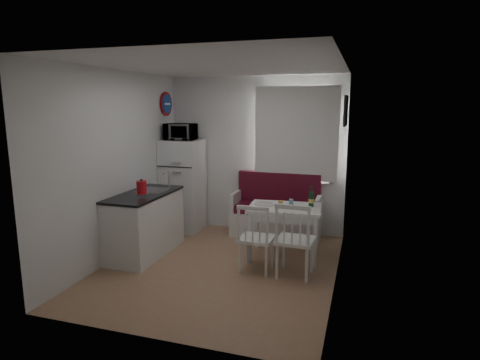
# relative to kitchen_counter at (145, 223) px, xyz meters

# --- Properties ---
(floor) EXTENTS (3.00, 3.50, 0.02)m
(floor) POSITION_rel_kitchen_counter_xyz_m (1.20, -0.16, -0.46)
(floor) COLOR #A57558
(floor) RESTS_ON ground
(ceiling) EXTENTS (3.00, 3.50, 0.02)m
(ceiling) POSITION_rel_kitchen_counter_xyz_m (1.20, -0.16, 2.14)
(ceiling) COLOR white
(ceiling) RESTS_ON wall_back
(wall_back) EXTENTS (3.00, 0.02, 2.60)m
(wall_back) POSITION_rel_kitchen_counter_xyz_m (1.20, 1.59, 0.84)
(wall_back) COLOR white
(wall_back) RESTS_ON floor
(wall_front) EXTENTS (3.00, 0.02, 2.60)m
(wall_front) POSITION_rel_kitchen_counter_xyz_m (1.20, -1.91, 0.84)
(wall_front) COLOR white
(wall_front) RESTS_ON floor
(wall_left) EXTENTS (0.02, 3.50, 2.60)m
(wall_left) POSITION_rel_kitchen_counter_xyz_m (-0.30, -0.16, 0.84)
(wall_left) COLOR white
(wall_left) RESTS_ON floor
(wall_right) EXTENTS (0.02, 3.50, 2.60)m
(wall_right) POSITION_rel_kitchen_counter_xyz_m (2.70, -0.16, 0.84)
(wall_right) COLOR white
(wall_right) RESTS_ON floor
(window) EXTENTS (1.22, 0.06, 1.47)m
(window) POSITION_rel_kitchen_counter_xyz_m (1.90, 1.56, 1.17)
(window) COLOR white
(window) RESTS_ON wall_back
(curtain) EXTENTS (1.35, 0.02, 1.50)m
(curtain) POSITION_rel_kitchen_counter_xyz_m (1.90, 1.49, 1.22)
(curtain) COLOR white
(curtain) RESTS_ON wall_back
(kitchen_counter) EXTENTS (0.62, 1.32, 1.16)m
(kitchen_counter) POSITION_rel_kitchen_counter_xyz_m (0.00, 0.00, 0.00)
(kitchen_counter) COLOR white
(kitchen_counter) RESTS_ON floor
(wall_sign) EXTENTS (0.03, 0.40, 0.40)m
(wall_sign) POSITION_rel_kitchen_counter_xyz_m (-0.27, 1.29, 1.69)
(wall_sign) COLOR navy
(wall_sign) RESTS_ON wall_left
(picture_frame) EXTENTS (0.04, 0.52, 0.42)m
(picture_frame) POSITION_rel_kitchen_counter_xyz_m (2.67, 0.94, 1.59)
(picture_frame) COLOR black
(picture_frame) RESTS_ON wall_right
(bench) EXTENTS (1.44, 0.56, 1.03)m
(bench) POSITION_rel_kitchen_counter_xyz_m (1.63, 1.36, -0.11)
(bench) COLOR white
(bench) RESTS_ON floor
(dining_table) EXTENTS (1.05, 0.77, 0.74)m
(dining_table) POSITION_rel_kitchen_counter_xyz_m (1.94, 0.45, 0.20)
(dining_table) COLOR white
(dining_table) RESTS_ON floor
(chair_left) EXTENTS (0.43, 0.41, 0.49)m
(chair_left) POSITION_rel_kitchen_counter_xyz_m (1.69, -0.21, 0.11)
(chair_left) COLOR white
(chair_left) RESTS_ON floor
(chair_right) EXTENTS (0.47, 0.45, 0.52)m
(chair_right) POSITION_rel_kitchen_counter_xyz_m (2.19, -0.22, 0.14)
(chair_right) COLOR white
(chair_right) RESTS_ON floor
(fridge) EXTENTS (0.62, 0.62, 1.56)m
(fridge) POSITION_rel_kitchen_counter_xyz_m (0.02, 1.24, 0.32)
(fridge) COLOR white
(fridge) RESTS_ON floor
(microwave) EXTENTS (0.49, 0.33, 0.27)m
(microwave) POSITION_rel_kitchen_counter_xyz_m (0.02, 1.19, 1.24)
(microwave) COLOR white
(microwave) RESTS_ON fridge
(kettle) EXTENTS (0.17, 0.17, 0.22)m
(kettle) POSITION_rel_kitchen_counter_xyz_m (0.05, -0.13, 0.56)
(kettle) COLOR red
(kettle) RESTS_ON kitchen_counter
(wine_bottle) EXTENTS (0.07, 0.07, 0.29)m
(wine_bottle) POSITION_rel_kitchen_counter_xyz_m (2.29, 0.55, 0.43)
(wine_bottle) COLOR #133D20
(wine_bottle) RESTS_ON dining_table
(drinking_glass_orange) EXTENTS (0.06, 0.06, 0.09)m
(drinking_glass_orange) POSITION_rel_kitchen_counter_xyz_m (1.89, 0.40, 0.33)
(drinking_glass_orange) COLOR orange
(drinking_glass_orange) RESTS_ON dining_table
(drinking_glass_blue) EXTENTS (0.06, 0.06, 0.10)m
(drinking_glass_blue) POSITION_rel_kitchen_counter_xyz_m (2.02, 0.50, 0.34)
(drinking_glass_blue) COLOR #6E9EBB
(drinking_glass_blue) RESTS_ON dining_table
(plate) EXTENTS (0.26, 0.26, 0.02)m
(plate) POSITION_rel_kitchen_counter_xyz_m (1.64, 0.47, 0.30)
(plate) COLOR white
(plate) RESTS_ON dining_table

